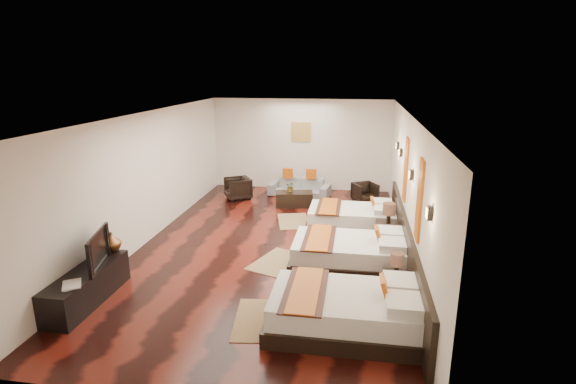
% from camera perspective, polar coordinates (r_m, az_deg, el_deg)
% --- Properties ---
extents(floor, '(5.50, 9.50, 0.01)m').
position_cam_1_polar(floor, '(9.63, -2.06, -6.82)').
color(floor, black).
rests_on(floor, ground).
extents(ceiling, '(5.50, 9.50, 0.01)m').
position_cam_1_polar(ceiling, '(8.94, -2.23, 10.00)').
color(ceiling, white).
rests_on(ceiling, floor).
extents(back_wall, '(5.50, 0.01, 2.80)m').
position_cam_1_polar(back_wall, '(13.78, 1.69, 6.13)').
color(back_wall, silver).
rests_on(back_wall, floor).
extents(left_wall, '(0.01, 9.50, 2.80)m').
position_cam_1_polar(left_wall, '(10.08, -17.68, 1.83)').
color(left_wall, silver).
rests_on(left_wall, floor).
extents(right_wall, '(0.01, 9.50, 2.80)m').
position_cam_1_polar(right_wall, '(9.08, 15.15, 0.55)').
color(right_wall, silver).
rests_on(right_wall, floor).
extents(headboard_panel, '(0.08, 6.60, 0.90)m').
position_cam_1_polar(headboard_panel, '(8.62, 14.95, -6.92)').
color(headboard_panel, black).
rests_on(headboard_panel, floor).
extents(bed_near, '(2.26, 1.42, 0.86)m').
position_cam_1_polar(bed_near, '(6.68, 7.71, -14.94)').
color(bed_near, black).
rests_on(bed_near, floor).
extents(bed_mid, '(2.21, 1.39, 0.84)m').
position_cam_1_polar(bed_mid, '(8.58, 8.11, -7.79)').
color(bed_mid, black).
rests_on(bed_mid, floor).
extents(bed_far, '(2.08, 1.31, 0.79)m').
position_cam_1_polar(bed_far, '(10.57, 8.35, -3.33)').
color(bed_far, black).
rests_on(bed_far, floor).
extents(nightstand_a, '(0.42, 0.42, 0.83)m').
position_cam_1_polar(nightstand_a, '(7.58, 13.69, -11.42)').
color(nightstand_a, black).
rests_on(nightstand_a, floor).
extents(nightstand_b, '(0.50, 0.50, 0.98)m').
position_cam_1_polar(nightstand_b, '(9.61, 12.74, -5.07)').
color(nightstand_b, black).
rests_on(nightstand_b, floor).
extents(jute_mat_near, '(0.89, 1.28, 0.01)m').
position_cam_1_polar(jute_mat_near, '(6.99, -3.67, -16.10)').
color(jute_mat_near, olive).
rests_on(jute_mat_near, floor).
extents(jute_mat_mid, '(1.13, 1.39, 0.01)m').
position_cam_1_polar(jute_mat_mid, '(8.81, -1.46, -8.99)').
color(jute_mat_mid, olive).
rests_on(jute_mat_mid, floor).
extents(jute_mat_far, '(1.01, 1.34, 0.01)m').
position_cam_1_polar(jute_mat_far, '(11.04, 0.73, -3.78)').
color(jute_mat_far, olive).
rests_on(jute_mat_far, floor).
extents(tv_console, '(0.50, 1.80, 0.55)m').
position_cam_1_polar(tv_console, '(8.01, -24.50, -11.02)').
color(tv_console, black).
rests_on(tv_console, floor).
extents(tv, '(0.38, 1.02, 0.59)m').
position_cam_1_polar(tv, '(7.90, -23.94, -6.82)').
color(tv, black).
rests_on(tv, tv_console).
extents(book, '(0.41, 0.43, 0.03)m').
position_cam_1_polar(book, '(7.48, -27.15, -10.82)').
color(book, black).
rests_on(book, tv_console).
extents(figurine, '(0.35, 0.35, 0.35)m').
position_cam_1_polar(figurine, '(8.46, -21.86, -5.98)').
color(figurine, brown).
rests_on(figurine, tv_console).
extents(sofa, '(1.90, 0.97, 0.53)m').
position_cam_1_polar(sofa, '(13.19, 1.48, 0.64)').
color(sofa, gray).
rests_on(sofa, floor).
extents(armchair_left, '(0.95, 0.94, 0.63)m').
position_cam_1_polar(armchair_left, '(12.93, -6.49, 0.48)').
color(armchair_left, black).
rests_on(armchair_left, floor).
extents(armchair_right, '(0.82, 0.83, 0.56)m').
position_cam_1_polar(armchair_right, '(12.73, 9.90, -0.07)').
color(armchair_right, black).
rests_on(armchair_right, floor).
extents(coffee_table, '(1.06, 0.65, 0.40)m').
position_cam_1_polar(coffee_table, '(12.20, 0.82, -0.91)').
color(coffee_table, black).
rests_on(coffee_table, floor).
extents(table_plant, '(0.33, 0.30, 0.30)m').
position_cam_1_polar(table_plant, '(12.13, 0.34, 0.69)').
color(table_plant, '#27581D').
rests_on(table_plant, coffee_table).
extents(orange_panel_a, '(0.04, 0.40, 1.30)m').
position_cam_1_polar(orange_panel_a, '(7.18, 16.62, -1.03)').
color(orange_panel_a, '#D86014').
rests_on(orange_panel_a, right_wall).
extents(orange_panel_b, '(0.04, 0.40, 1.30)m').
position_cam_1_polar(orange_panel_b, '(9.30, 14.98, 2.82)').
color(orange_panel_b, '#D86014').
rests_on(orange_panel_b, right_wall).
extents(sconce_near, '(0.07, 0.12, 0.18)m').
position_cam_1_polar(sconce_near, '(6.09, 17.75, -2.61)').
color(sconce_near, black).
rests_on(sconce_near, right_wall).
extents(sconce_mid, '(0.07, 0.12, 0.18)m').
position_cam_1_polar(sconce_mid, '(8.20, 15.59, 2.16)').
color(sconce_mid, black).
rests_on(sconce_mid, right_wall).
extents(sconce_far, '(0.07, 0.12, 0.18)m').
position_cam_1_polar(sconce_far, '(10.34, 14.32, 4.97)').
color(sconce_far, black).
rests_on(sconce_far, right_wall).
extents(sconce_lounge, '(0.07, 0.12, 0.18)m').
position_cam_1_polar(sconce_lounge, '(11.22, 13.94, 5.81)').
color(sconce_lounge, black).
rests_on(sconce_lounge, right_wall).
extents(gold_artwork, '(0.60, 0.04, 0.60)m').
position_cam_1_polar(gold_artwork, '(13.70, 1.69, 7.76)').
color(gold_artwork, '#AD873F').
rests_on(gold_artwork, back_wall).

